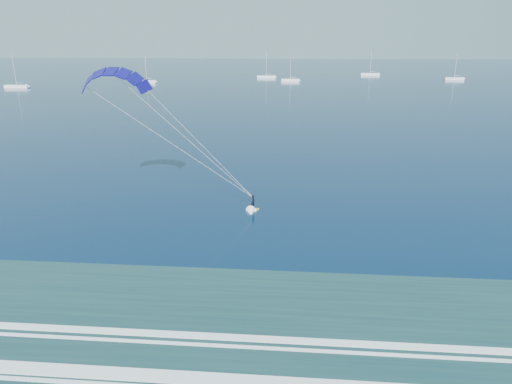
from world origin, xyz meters
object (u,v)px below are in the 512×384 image
object	(u,v)px
sailboat_3	(290,80)
sailboat_4	(370,74)
sailboat_1	(147,81)
sailboat_5	(454,78)
sailboat_2	(266,77)
kitesurfer_rig	(184,137)
sailboat_0	(17,86)

from	to	relation	value
sailboat_3	sailboat_4	size ratio (longest dim) A/B	0.87
sailboat_1	sailboat_5	xyz separation A→B (m)	(142.41, 27.94, 0.00)
sailboat_2	kitesurfer_rig	bearing A→B (deg)	-89.20
sailboat_2	sailboat_3	distance (m)	22.50
kitesurfer_rig	sailboat_0	size ratio (longest dim) A/B	1.53
sailboat_5	sailboat_4	bearing A→B (deg)	144.60
kitesurfer_rig	sailboat_3	xyz separation A→B (m)	(9.68, 168.99, -8.24)
sailboat_2	sailboat_5	distance (m)	90.82
kitesurfer_rig	sailboat_1	distance (m)	165.78
sailboat_1	sailboat_3	distance (m)	65.17
kitesurfer_rig	sailboat_4	bearing A→B (deg)	76.06
sailboat_2	sailboat_5	bearing A→B (deg)	-2.19
sailboat_0	kitesurfer_rig	bearing A→B (deg)	-52.74
sailboat_0	sailboat_3	bearing A→B (deg)	18.99
sailboat_1	sailboat_2	bearing A→B (deg)	31.30
kitesurfer_rig	sailboat_5	bearing A→B (deg)	64.45
sailboat_0	sailboat_5	xyz separation A→B (m)	(188.03, 53.08, -0.01)
sailboat_4	sailboat_5	size ratio (longest dim) A/B	1.09
sailboat_1	sailboat_3	bearing A→B (deg)	11.11
sailboat_3	sailboat_4	distance (m)	59.00
sailboat_1	sailboat_4	bearing A→B (deg)	26.71
sailboat_2	sailboat_5	world-z (taller)	sailboat_2
kitesurfer_rig	sailboat_3	world-z (taller)	kitesurfer_rig
sailboat_0	sailboat_5	size ratio (longest dim) A/B	1.08
kitesurfer_rig	sailboat_1	xyz separation A→B (m)	(-54.26, 156.44, -8.24)
sailboat_3	sailboat_5	size ratio (longest dim) A/B	0.95
kitesurfer_rig	sailboat_4	world-z (taller)	kitesurfer_rig
kitesurfer_rig	sailboat_0	xyz separation A→B (m)	(-99.88, 131.29, -8.23)
sailboat_4	sailboat_3	bearing A→B (deg)	-136.00
kitesurfer_rig	sailboat_1	size ratio (longest dim) A/B	1.70
sailboat_1	kitesurfer_rig	bearing A→B (deg)	-70.87
sailboat_1	sailboat_2	size ratio (longest dim) A/B	0.95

